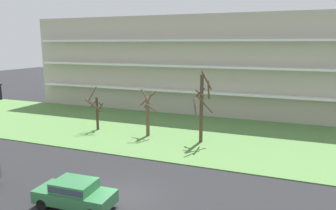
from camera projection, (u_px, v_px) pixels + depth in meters
ground at (122, 197)px, 18.71m from camera, size 160.00×160.00×0.00m
grass_lawn_strip at (192, 134)px, 31.51m from camera, size 80.00×16.00×0.08m
apartment_building at (221, 64)px, 42.25m from camera, size 50.78×10.98×12.26m
tree_far_left at (97, 110)px, 32.51m from camera, size 1.83×1.84×4.46m
tree_left at (148, 113)px, 30.42m from camera, size 1.93×1.93×4.66m
tree_center at (202, 106)px, 28.21m from camera, size 1.97×1.88×6.60m
sedan_green_near_left at (75, 193)px, 17.35m from camera, size 4.47×1.99×1.57m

